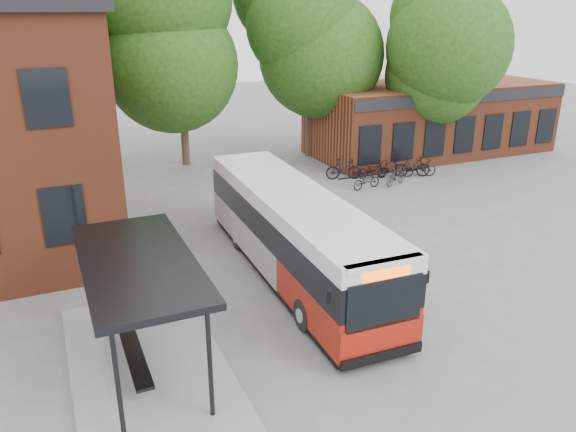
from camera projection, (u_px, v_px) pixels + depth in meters
name	position (u px, v px, depth m)	size (l,w,h in m)	color
ground	(301.00, 310.00, 16.02)	(100.00, 100.00, 0.00)	slate
shop_row	(431.00, 118.00, 33.01)	(14.00, 6.20, 4.00)	brown
bus_shelter	(143.00, 315.00, 12.94)	(3.60, 7.00, 2.90)	black
bike_rail	(384.00, 176.00, 28.04)	(5.20, 0.10, 0.38)	black
tree_0	(33.00, 69.00, 25.53)	(7.92, 7.92, 11.00)	#1E4111
tree_1	(180.00, 67.00, 29.15)	(7.92, 7.92, 10.40)	#1E4111
tree_2	(310.00, 58.00, 30.84)	(7.92, 7.92, 11.00)	#1E4111
tree_3	(428.00, 78.00, 29.61)	(7.04, 7.04, 9.28)	#1E4111
city_bus	(294.00, 235.00, 17.65)	(2.33, 10.92, 2.77)	#9C180B
bicycle_0	(366.00, 181.00, 26.59)	(0.55, 1.57, 0.82)	black
bicycle_1	(344.00, 169.00, 28.01)	(0.51, 1.81, 1.09)	black
bicycle_2	(373.00, 170.00, 28.31)	(0.58, 1.65, 0.87)	black
bicycle_3	(396.00, 176.00, 27.12)	(0.43, 1.54, 0.92)	#312B28
bicycle_5	(390.00, 168.00, 28.44)	(0.43, 1.53, 0.92)	black
bicycle_6	(419.00, 168.00, 28.52)	(0.62, 1.78, 0.94)	black
bicycle_7	(413.00, 166.00, 28.46)	(0.51, 1.80, 1.08)	black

